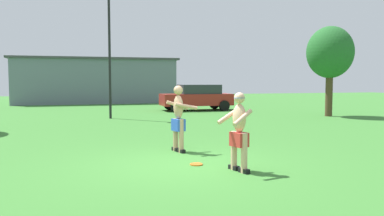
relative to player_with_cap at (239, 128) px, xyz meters
The scene contains 8 objects.
ground_plane 1.59m from the player_with_cap, 137.14° to the left, with size 80.00×80.00×0.00m, color #38752D.
player_with_cap is the anchor object (origin of this frame).
player_in_blue 2.53m from the player_with_cap, 105.07° to the left, with size 0.72×0.58×1.73m.
frisbee 1.37m from the player_with_cap, 129.11° to the left, with size 0.28×0.28×0.03m, color orange.
car_red_mid_lot 15.90m from the player_with_cap, 76.28° to the left, with size 4.30×2.02×1.58m.
lamp_post 12.26m from the player_with_cap, 98.30° to the left, with size 0.60×0.24×6.17m.
outbuilding_behind_lot 26.41m from the player_with_cap, 94.04° to the left, with size 12.89×6.83×3.62m.
tree_right_field 13.71m from the player_with_cap, 47.07° to the left, with size 2.36×2.36×4.60m.
Camera 1 is at (-2.11, -8.13, 1.87)m, focal length 36.11 mm.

